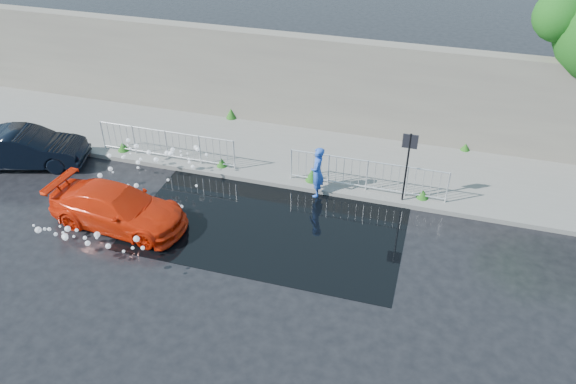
{
  "coord_description": "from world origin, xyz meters",
  "views": [
    {
      "loc": [
        4.81,
        -11.74,
        10.3
      ],
      "look_at": [
        0.98,
        1.32,
        1.0
      ],
      "focal_mm": 35.0,
      "sensor_mm": 36.0,
      "label": 1
    }
  ],
  "objects_px": {
    "red_car": "(118,208)",
    "person": "(317,172)",
    "sign_post": "(408,157)",
    "dark_car": "(27,148)"
  },
  "relations": [
    {
      "from": "red_car",
      "to": "dark_car",
      "type": "relative_size",
      "value": 1.05
    },
    {
      "from": "sign_post",
      "to": "dark_car",
      "type": "relative_size",
      "value": 0.63
    },
    {
      "from": "sign_post",
      "to": "red_car",
      "type": "xyz_separation_m",
      "value": [
        -7.95,
        -3.43,
        -1.12
      ]
    },
    {
      "from": "red_car",
      "to": "person",
      "type": "distance_m",
      "value": 6.14
    },
    {
      "from": "red_car",
      "to": "sign_post",
      "type": "bearing_deg",
      "value": -62.78
    },
    {
      "from": "person",
      "to": "red_car",
      "type": "bearing_deg",
      "value": -65.37
    },
    {
      "from": "red_car",
      "to": "dark_car",
      "type": "bearing_deg",
      "value": 69.56
    },
    {
      "from": "sign_post",
      "to": "red_car",
      "type": "distance_m",
      "value": 8.73
    },
    {
      "from": "red_car",
      "to": "dark_car",
      "type": "height_order",
      "value": "dark_car"
    },
    {
      "from": "red_car",
      "to": "person",
      "type": "relative_size",
      "value": 2.44
    }
  ]
}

